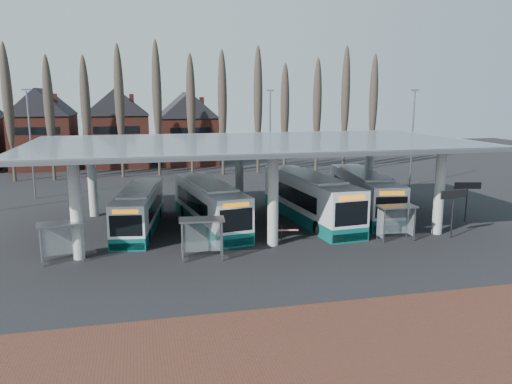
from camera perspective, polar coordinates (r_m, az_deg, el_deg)
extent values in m
plane|color=black|center=(30.48, 3.14, -7.42)|extent=(140.00, 140.00, 0.00)
cube|color=#512C20|center=(20.19, 13.22, -17.79)|extent=(70.00, 10.00, 0.03)
cylinder|color=#BABAB5|center=(31.18, -19.88, -1.93)|extent=(0.70, 0.70, 6.00)
cylinder|color=#BABAB5|center=(41.93, -18.22, 1.38)|extent=(0.70, 0.70, 6.00)
cylinder|color=#BABAB5|center=(32.01, 1.95, -0.93)|extent=(0.70, 0.70, 6.00)
cylinder|color=#BABAB5|center=(42.55, -1.92, 2.07)|extent=(0.70, 0.70, 6.00)
cylinder|color=#BABAB5|center=(36.95, 20.22, 0.01)|extent=(0.70, 0.70, 6.00)
cylinder|color=#BABAB5|center=(46.38, 12.80, 2.55)|extent=(0.70, 0.70, 6.00)
cube|color=gray|center=(36.81, -0.26, 5.77)|extent=(32.00, 16.00, 0.12)
cube|color=silver|center=(36.80, -0.26, 5.88)|extent=(31.50, 15.50, 0.04)
cone|color=#473D33|center=(62.31, -26.23, 7.75)|extent=(0.36, 0.36, 14.50)
ellipsoid|color=#473D33|center=(62.27, -26.37, 9.34)|extent=(1.10, 1.10, 11.02)
cone|color=#473D33|center=(61.55, -22.57, 8.01)|extent=(0.36, 0.36, 14.50)
ellipsoid|color=#473D33|center=(61.51, -22.69, 9.62)|extent=(1.10, 1.10, 11.02)
cone|color=#473D33|center=(61.04, -18.83, 8.24)|extent=(0.36, 0.36, 14.50)
ellipsoid|color=#473D33|center=(61.00, -18.93, 9.87)|extent=(1.10, 1.10, 11.02)
cone|color=#473D33|center=(60.79, -15.04, 8.44)|extent=(0.36, 0.36, 14.50)
ellipsoid|color=#473D33|center=(60.75, -15.12, 10.08)|extent=(1.10, 1.10, 11.02)
cone|color=#473D33|center=(60.81, -11.23, 8.61)|extent=(0.36, 0.36, 14.50)
ellipsoid|color=#473D33|center=(60.76, -11.29, 10.25)|extent=(1.10, 1.10, 11.02)
cone|color=#473D33|center=(61.08, -7.44, 8.74)|extent=(0.36, 0.36, 14.50)
ellipsoid|color=#473D33|center=(61.04, -7.48, 10.37)|extent=(1.10, 1.10, 11.02)
cone|color=#473D33|center=(61.62, -3.69, 8.83)|extent=(0.36, 0.36, 14.50)
ellipsoid|color=#473D33|center=(61.57, -3.71, 10.44)|extent=(1.10, 1.10, 11.02)
cone|color=#473D33|center=(62.40, -0.02, 8.88)|extent=(0.36, 0.36, 14.50)
ellipsoid|color=#473D33|center=(62.36, -0.03, 10.47)|extent=(1.10, 1.10, 11.02)
cone|color=#473D33|center=(63.43, 3.54, 8.89)|extent=(0.36, 0.36, 14.50)
ellipsoid|color=#473D33|center=(63.39, 3.56, 10.46)|extent=(1.10, 1.10, 11.02)
cone|color=#473D33|center=(64.69, 6.98, 8.87)|extent=(0.36, 0.36, 14.50)
ellipsoid|color=#473D33|center=(64.65, 7.01, 10.42)|extent=(1.10, 1.10, 11.02)
cone|color=#473D33|center=(66.17, 10.27, 8.83)|extent=(0.36, 0.36, 14.50)
ellipsoid|color=#473D33|center=(66.13, 10.32, 10.33)|extent=(1.10, 1.10, 11.02)
cone|color=#473D33|center=(67.86, 13.41, 8.76)|extent=(0.36, 0.36, 14.50)
ellipsoid|color=#473D33|center=(67.82, 13.47, 10.23)|extent=(1.10, 1.10, 11.02)
cube|color=#5F281F|center=(73.03, -22.94, 5.38)|extent=(8.00, 10.00, 7.00)
pyramid|color=black|center=(72.77, -23.36, 10.86)|extent=(8.30, 10.30, 3.50)
cube|color=#5F281F|center=(72.04, -15.45, 5.79)|extent=(8.00, 10.00, 7.00)
pyramid|color=black|center=(71.78, -15.74, 11.36)|extent=(8.30, 10.30, 3.50)
cube|color=#5F281F|center=(72.29, -7.87, 6.10)|extent=(8.00, 10.00, 7.00)
pyramid|color=black|center=(72.03, -8.02, 11.65)|extent=(8.30, 10.30, 3.50)
cylinder|color=slate|center=(50.89, -24.32, 4.85)|extent=(0.16, 0.16, 10.00)
cube|color=slate|center=(50.68, -24.79, 10.59)|extent=(0.80, 0.15, 0.15)
cylinder|color=slate|center=(55.76, 1.62, 6.29)|extent=(0.16, 0.16, 10.00)
cube|color=slate|center=(55.56, 1.65, 11.54)|extent=(0.80, 0.15, 0.15)
cylinder|color=slate|center=(55.62, 17.42, 5.78)|extent=(0.16, 0.16, 10.00)
cube|color=slate|center=(55.43, 17.73, 11.03)|extent=(0.80, 0.15, 0.15)
cube|color=silver|center=(37.16, -13.22, -1.71)|extent=(3.90, 11.03, 2.52)
cube|color=#0C5B56|center=(37.44, -13.14, -3.53)|extent=(3.92, 11.06, 0.81)
cube|color=silver|center=(36.90, -13.31, 0.27)|extent=(3.02, 6.72, 0.16)
cube|color=black|center=(37.57, -13.12, -1.42)|extent=(3.48, 8.05, 0.99)
cube|color=black|center=(31.98, -14.65, -3.76)|extent=(2.01, 0.36, 1.35)
cube|color=black|center=(42.36, -12.15, 0.02)|extent=(1.94, 0.35, 1.08)
cube|color=orange|center=(31.77, -14.72, -2.19)|extent=(1.60, 0.29, 0.27)
cube|color=black|center=(32.36, -14.53, -6.07)|extent=(2.17, 0.40, 0.45)
cylinder|color=black|center=(34.36, -15.70, -4.92)|extent=(0.38, 0.89, 0.86)
cylinder|color=black|center=(34.01, -12.24, -4.92)|extent=(0.38, 0.89, 0.86)
cylinder|color=black|center=(40.62, -13.94, -2.38)|extent=(0.38, 0.89, 0.86)
cylinder|color=black|center=(40.33, -11.02, -2.35)|extent=(0.38, 0.89, 0.86)
cube|color=silver|center=(37.19, -5.34, -1.21)|extent=(4.28, 12.06, 2.76)
cube|color=#0C5B56|center=(37.50, -5.31, -3.19)|extent=(4.31, 12.08, 0.89)
cube|color=silver|center=(36.92, -5.38, 0.95)|extent=(3.31, 7.35, 0.18)
cube|color=black|center=(37.64, -5.56, -0.92)|extent=(3.82, 8.79, 1.08)
cube|color=black|center=(31.73, -2.28, -3.23)|extent=(2.19, 0.40, 1.48)
cube|color=black|center=(42.74, -7.62, 0.48)|extent=(2.12, 0.38, 1.18)
cube|color=orange|center=(31.51, -2.29, -1.50)|extent=(1.74, 0.32, 0.30)
cube|color=black|center=(32.14, -2.27, -5.78)|extent=(2.37, 0.44, 0.49)
cylinder|color=black|center=(33.72, -5.32, -4.78)|extent=(0.42, 0.98, 0.94)
cylinder|color=black|center=(34.41, -1.69, -4.41)|extent=(0.42, 0.98, 0.94)
cylinder|color=black|center=(40.44, -8.26, -2.16)|extent=(0.42, 0.98, 0.94)
cylinder|color=black|center=(41.02, -5.17, -1.91)|extent=(0.42, 0.98, 0.94)
cube|color=silver|center=(38.87, 6.17, -0.44)|extent=(3.98, 13.15, 3.02)
cube|color=#0C5B56|center=(39.18, 6.13, -2.52)|extent=(4.01, 13.17, 0.97)
cube|color=silver|center=(38.59, 6.22, 1.84)|extent=(3.21, 7.97, 0.19)
cube|color=black|center=(39.32, 5.85, -0.13)|extent=(3.68, 9.55, 1.19)
cube|color=black|center=(33.26, 10.84, -2.45)|extent=(2.42, 0.30, 1.62)
cube|color=black|center=(44.67, 2.71, 1.26)|extent=(2.33, 0.29, 1.29)
cube|color=orange|center=(33.02, 10.90, -0.63)|extent=(1.92, 0.24, 0.32)
cube|color=black|center=(33.68, 10.73, -5.12)|extent=(2.61, 0.34, 0.54)
cylinder|color=black|center=(35.07, 7.08, -4.12)|extent=(0.40, 1.06, 1.04)
cylinder|color=black|center=(36.20, 10.65, -3.74)|extent=(0.40, 1.06, 1.04)
cylinder|color=black|center=(42.08, 2.43, -1.47)|extent=(0.40, 1.06, 1.04)
cylinder|color=black|center=(43.03, 5.53, -1.24)|extent=(0.40, 1.06, 1.04)
cube|color=silver|center=(41.84, 12.29, 0.05)|extent=(4.22, 12.49, 2.86)
cube|color=#0C5B56|center=(42.12, 12.22, -1.79)|extent=(4.25, 12.51, 0.92)
cube|color=silver|center=(41.59, 12.38, 2.05)|extent=(3.31, 7.60, 0.18)
cube|color=black|center=(42.30, 12.09, 0.32)|extent=(3.80, 9.10, 1.12)
cube|color=black|center=(36.19, 15.21, -1.71)|extent=(2.28, 0.37, 1.53)
cube|color=black|center=(47.58, 10.08, 1.58)|extent=(2.20, 0.36, 1.23)
cube|color=orange|center=(35.99, 15.29, -0.13)|extent=(1.81, 0.29, 0.31)
cube|color=black|center=(36.56, 15.08, -4.05)|extent=(2.46, 0.41, 0.51)
cylinder|color=black|center=(38.17, 12.28, -3.08)|extent=(0.41, 1.01, 0.98)
cylinder|color=black|center=(38.95, 15.59, -2.95)|extent=(0.41, 1.01, 0.98)
cylinder|color=black|center=(45.14, 9.43, -0.79)|extent=(0.41, 1.01, 0.98)
cylinder|color=black|center=(45.80, 12.28, -0.72)|extent=(0.41, 1.01, 0.98)
cube|color=gray|center=(30.92, -23.32, -5.87)|extent=(0.08, 0.08, 2.26)
cube|color=gray|center=(30.99, -19.30, -5.54)|extent=(0.08, 0.08, 2.26)
cube|color=gray|center=(31.87, -23.36, -5.38)|extent=(0.08, 0.08, 2.26)
cube|color=gray|center=(31.94, -19.46, -5.06)|extent=(0.08, 0.08, 2.26)
cube|color=gray|center=(31.11, -21.51, -3.38)|extent=(2.73, 1.72, 0.09)
cube|color=silver|center=(31.92, -21.42, -5.12)|extent=(2.14, 0.45, 1.81)
cube|color=silver|center=(31.38, -23.43, -5.55)|extent=(0.22, 0.98, 1.81)
cube|color=silver|center=(31.46, -19.30, -5.21)|extent=(0.22, 0.98, 1.81)
cube|color=gray|center=(29.37, -8.38, -5.81)|extent=(0.08, 0.08, 2.38)
cube|color=gray|center=(29.44, -3.91, -5.67)|extent=(0.08, 0.08, 2.38)
cube|color=gray|center=(30.37, -8.39, -5.23)|extent=(0.08, 0.08, 2.38)
cube|color=gray|center=(30.44, -4.06, -5.10)|extent=(0.08, 0.08, 2.38)
cube|color=gray|center=(29.56, -6.23, -3.15)|extent=(2.77, 1.55, 0.10)
cube|color=silver|center=(30.42, -6.23, -5.06)|extent=(2.28, 0.23, 1.91)
cube|color=silver|center=(29.85, -8.48, -5.43)|extent=(0.13, 1.05, 1.91)
cube|color=silver|center=(29.93, -3.90, -5.29)|extent=(0.13, 1.05, 1.91)
cube|color=gray|center=(33.97, 14.43, -3.81)|extent=(0.07, 0.07, 2.27)
cube|color=gray|center=(34.96, 17.66, -3.57)|extent=(0.07, 0.07, 2.27)
cube|color=gray|center=(34.84, 13.72, -3.41)|extent=(0.07, 0.07, 2.27)
cube|color=gray|center=(35.80, 16.89, -3.18)|extent=(0.07, 0.07, 2.27)
cube|color=gray|center=(34.61, 15.80, -1.60)|extent=(2.58, 1.35, 0.09)
cube|color=silver|center=(35.33, 15.30, -3.20)|extent=(2.18, 0.10, 1.82)
cube|color=silver|center=(34.37, 14.01, -3.54)|extent=(0.07, 1.00, 1.82)
cube|color=silver|center=(35.39, 17.34, -3.30)|extent=(0.07, 1.00, 1.82)
cylinder|color=black|center=(36.51, 21.54, -2.41)|extent=(0.10, 0.10, 3.26)
cube|color=black|center=(36.23, 21.69, -0.22)|extent=(2.23, 0.52, 0.56)
cylinder|color=black|center=(41.85, 22.92, -1.07)|extent=(0.09, 0.09, 2.97)
cube|color=black|center=(41.62, 23.05, 0.68)|extent=(2.02, 0.54, 0.51)
cube|color=black|center=(33.59, 2.92, -4.77)|extent=(0.07, 0.07, 0.99)
cube|color=red|center=(33.07, 3.14, -4.38)|extent=(1.96, 0.45, 0.09)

